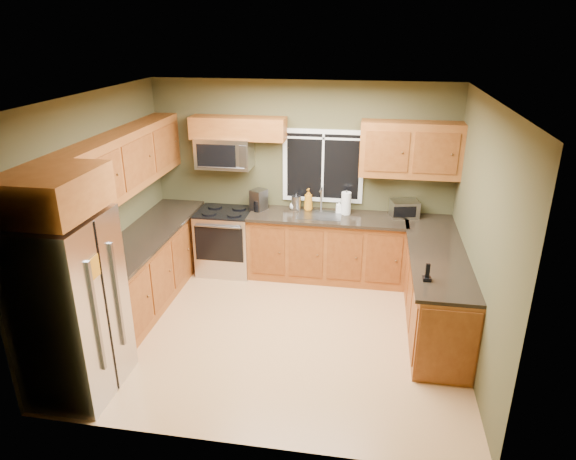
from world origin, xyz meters
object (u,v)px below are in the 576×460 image
(coffee_maker, at_px, (259,201))
(soap_bottle_a, at_px, (308,200))
(toaster_oven, at_px, (404,209))
(range, at_px, (226,241))
(paper_towel_roll, at_px, (346,203))
(refrigerator, at_px, (71,307))
(cordless_phone, at_px, (427,275))
(soap_bottle_c, at_px, (294,204))
(microwave, at_px, (224,153))
(soap_bottle_b, at_px, (339,207))
(kettle, at_px, (296,202))

(coffee_maker, distance_m, soap_bottle_a, 0.70)
(toaster_oven, relative_size, coffee_maker, 1.41)
(range, bearing_deg, paper_towel_roll, 4.22)
(refrigerator, bearing_deg, paper_towel_roll, 50.47)
(refrigerator, bearing_deg, cordless_phone, 17.27)
(cordless_phone, bearing_deg, soap_bottle_c, 131.12)
(refrigerator, bearing_deg, microwave, 76.66)
(soap_bottle_b, bearing_deg, paper_towel_roll, -16.54)
(refrigerator, height_order, soap_bottle_c, refrigerator)
(microwave, xyz_separation_m, cordless_phone, (2.64, -1.87, -0.73))
(soap_bottle_a, height_order, soap_bottle_c, soap_bottle_a)
(refrigerator, relative_size, cordless_phone, 9.60)
(soap_bottle_a, bearing_deg, toaster_oven, -1.71)
(microwave, xyz_separation_m, kettle, (1.00, 0.04, -0.68))
(range, relative_size, kettle, 3.85)
(soap_bottle_a, height_order, cordless_phone, soap_bottle_a)
(microwave, height_order, coffee_maker, microwave)
(range, distance_m, soap_bottle_a, 1.34)
(toaster_oven, relative_size, soap_bottle_c, 2.68)
(soap_bottle_c, xyz_separation_m, cordless_phone, (1.67, -1.92, -0.02))
(coffee_maker, xyz_separation_m, soap_bottle_a, (0.69, 0.10, 0.02))
(microwave, height_order, cordless_phone, microwave)
(soap_bottle_a, bearing_deg, cordless_phone, -52.61)
(toaster_oven, bearing_deg, refrigerator, -137.45)
(toaster_oven, height_order, cordless_phone, toaster_oven)
(paper_towel_roll, bearing_deg, soap_bottle_a, 173.41)
(toaster_oven, relative_size, kettle, 1.68)
(microwave, xyz_separation_m, coffee_maker, (0.48, -0.05, -0.65))
(refrigerator, xyz_separation_m, toaster_oven, (3.18, 2.92, 0.15))
(refrigerator, distance_m, coffee_maker, 3.09)
(refrigerator, bearing_deg, coffee_maker, 67.74)
(range, distance_m, microwave, 1.27)
(range, xyz_separation_m, coffee_maker, (0.48, 0.09, 0.61))
(soap_bottle_c, bearing_deg, refrigerator, -119.29)
(coffee_maker, bearing_deg, cordless_phone, -40.17)
(range, bearing_deg, soap_bottle_a, 9.07)
(kettle, height_order, soap_bottle_b, kettle)
(refrigerator, height_order, microwave, microwave)
(range, height_order, soap_bottle_c, soap_bottle_c)
(refrigerator, relative_size, range, 1.92)
(range, height_order, soap_bottle_a, soap_bottle_a)
(soap_bottle_c, relative_size, cordless_phone, 0.81)
(coffee_maker, relative_size, cordless_phone, 1.55)
(coffee_maker, distance_m, soap_bottle_c, 0.50)
(soap_bottle_a, bearing_deg, coffee_maker, -171.77)
(microwave, bearing_deg, kettle, 2.53)
(soap_bottle_a, relative_size, cordless_phone, 1.68)
(kettle, relative_size, soap_bottle_b, 1.38)
(coffee_maker, bearing_deg, microwave, 174.15)
(range, xyz_separation_m, cordless_phone, (2.64, -1.74, 0.53))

